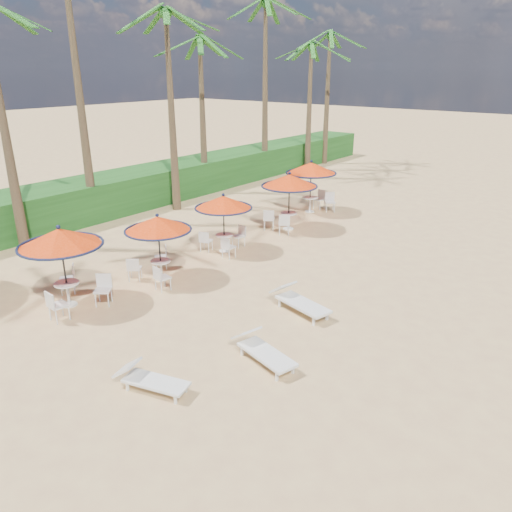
{
  "coord_description": "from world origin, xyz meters",
  "views": [
    {
      "loc": [
        7.91,
        -7.27,
        7.02
      ],
      "look_at": [
        -1.57,
        4.68,
        1.2
      ],
      "focal_mm": 35.0,
      "sensor_mm": 36.0,
      "label": 1
    }
  ],
  "objects_px": {
    "station_1": "(157,232)",
    "lounger_mid": "(262,349)",
    "lounger_far": "(298,300)",
    "station_0": "(63,247)",
    "lounger_near": "(149,379)",
    "station_4": "(313,173)",
    "station_2": "(224,209)",
    "station_3": "(288,186)"
  },
  "relations": [
    {
      "from": "station_0",
      "to": "lounger_near",
      "type": "bearing_deg",
      "value": -14.17
    },
    {
      "from": "station_1",
      "to": "lounger_mid",
      "type": "bearing_deg",
      "value": -17.52
    },
    {
      "from": "station_2",
      "to": "station_0",
      "type": "bearing_deg",
      "value": -94.39
    },
    {
      "from": "station_4",
      "to": "lounger_mid",
      "type": "height_order",
      "value": "station_4"
    },
    {
      "from": "station_0",
      "to": "lounger_near",
      "type": "distance_m",
      "value": 5.75
    },
    {
      "from": "station_0",
      "to": "lounger_far",
      "type": "bearing_deg",
      "value": 35.4
    },
    {
      "from": "station_1",
      "to": "station_2",
      "type": "height_order",
      "value": "station_1"
    },
    {
      "from": "lounger_mid",
      "to": "lounger_far",
      "type": "distance_m",
      "value": 3.0
    },
    {
      "from": "station_3",
      "to": "station_4",
      "type": "height_order",
      "value": "station_4"
    },
    {
      "from": "lounger_mid",
      "to": "lounger_far",
      "type": "height_order",
      "value": "lounger_far"
    },
    {
      "from": "station_0",
      "to": "station_4",
      "type": "xyz_separation_m",
      "value": [
        0.1,
        13.81,
        0.11
      ]
    },
    {
      "from": "station_2",
      "to": "lounger_mid",
      "type": "bearing_deg",
      "value": -41.58
    },
    {
      "from": "station_1",
      "to": "lounger_mid",
      "type": "height_order",
      "value": "station_1"
    },
    {
      "from": "station_0",
      "to": "station_1",
      "type": "bearing_deg",
      "value": 78.38
    },
    {
      "from": "station_2",
      "to": "lounger_far",
      "type": "bearing_deg",
      "value": -25.73
    },
    {
      "from": "station_2",
      "to": "lounger_far",
      "type": "xyz_separation_m",
      "value": [
        5.28,
        -2.54,
        -1.39
      ]
    },
    {
      "from": "station_2",
      "to": "station_3",
      "type": "bearing_deg",
      "value": 85.37
    },
    {
      "from": "station_2",
      "to": "station_3",
      "type": "relative_size",
      "value": 0.9
    },
    {
      "from": "station_1",
      "to": "lounger_near",
      "type": "bearing_deg",
      "value": -43.55
    },
    {
      "from": "station_3",
      "to": "station_1",
      "type": "bearing_deg",
      "value": -91.45
    },
    {
      "from": "station_1",
      "to": "lounger_far",
      "type": "bearing_deg",
      "value": 10.91
    },
    {
      "from": "station_4",
      "to": "lounger_mid",
      "type": "bearing_deg",
      "value": -62.61
    },
    {
      "from": "station_1",
      "to": "station_3",
      "type": "height_order",
      "value": "station_3"
    },
    {
      "from": "lounger_near",
      "to": "lounger_mid",
      "type": "relative_size",
      "value": 0.9
    },
    {
      "from": "lounger_mid",
      "to": "station_1",
      "type": "bearing_deg",
      "value": 176.75
    },
    {
      "from": "station_3",
      "to": "lounger_far",
      "type": "height_order",
      "value": "station_3"
    },
    {
      "from": "station_4",
      "to": "station_1",
      "type": "bearing_deg",
      "value": -87.12
    },
    {
      "from": "lounger_mid",
      "to": "lounger_far",
      "type": "bearing_deg",
      "value": 120.43
    },
    {
      "from": "station_0",
      "to": "station_2",
      "type": "distance_m",
      "value": 6.68
    },
    {
      "from": "station_0",
      "to": "lounger_near",
      "type": "relative_size",
      "value": 1.39
    },
    {
      "from": "station_1",
      "to": "lounger_mid",
      "type": "relative_size",
      "value": 1.14
    },
    {
      "from": "lounger_mid",
      "to": "lounger_far",
      "type": "xyz_separation_m",
      "value": [
        -0.83,
        2.88,
        0.02
      ]
    },
    {
      "from": "station_4",
      "to": "lounger_mid",
      "type": "xyz_separation_m",
      "value": [
        6.52,
        -12.58,
        -1.69
      ]
    },
    {
      "from": "station_0",
      "to": "lounger_mid",
      "type": "xyz_separation_m",
      "value": [
        6.62,
        1.23,
        -1.59
      ]
    },
    {
      "from": "lounger_mid",
      "to": "station_4",
      "type": "bearing_deg",
      "value": 131.65
    },
    {
      "from": "lounger_near",
      "to": "station_1",
      "type": "bearing_deg",
      "value": 120.23
    },
    {
      "from": "station_4",
      "to": "station_2",
      "type": "bearing_deg",
      "value": -86.74
    },
    {
      "from": "station_3",
      "to": "station_4",
      "type": "bearing_deg",
      "value": 102.74
    },
    {
      "from": "station_2",
      "to": "station_4",
      "type": "xyz_separation_m",
      "value": [
        -0.41,
        7.16,
        0.28
      ]
    },
    {
      "from": "station_2",
      "to": "station_1",
      "type": "bearing_deg",
      "value": -87.89
    },
    {
      "from": "station_1",
      "to": "lounger_near",
      "type": "height_order",
      "value": "station_1"
    },
    {
      "from": "station_0",
      "to": "station_1",
      "type": "distance_m",
      "value": 3.19
    }
  ]
}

